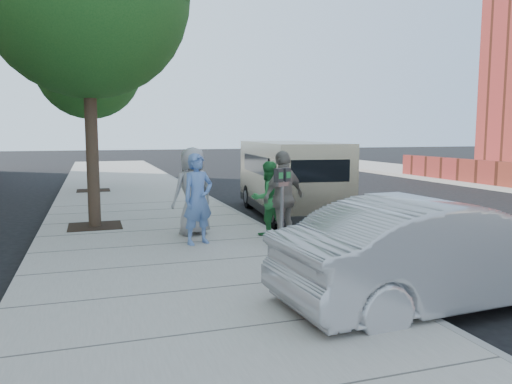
{
  "coord_description": "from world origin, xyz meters",
  "views": [
    {
      "loc": [
        -2.32,
        -9.65,
        2.32
      ],
      "look_at": [
        0.88,
        0.05,
        1.1
      ],
      "focal_mm": 35.0,
      "sensor_mm": 36.0,
      "label": 1
    }
  ],
  "objects_px": {
    "person_striped_polo": "(284,198)",
    "person_green_shirt": "(268,198)",
    "tree_far": "(90,62)",
    "van": "(289,177)",
    "sedan": "(439,253)",
    "parking_meter": "(282,192)",
    "person_gray_shirt": "(193,191)",
    "person_officer": "(198,199)"
  },
  "relations": [
    {
      "from": "person_striped_polo",
      "to": "person_green_shirt",
      "type": "bearing_deg",
      "value": -117.08
    },
    {
      "from": "tree_far",
      "to": "van",
      "type": "height_order",
      "value": "tree_far"
    },
    {
      "from": "sedan",
      "to": "person_green_shirt",
      "type": "height_order",
      "value": "person_green_shirt"
    },
    {
      "from": "parking_meter",
      "to": "person_green_shirt",
      "type": "xyz_separation_m",
      "value": [
        0.34,
        1.72,
        -0.34
      ]
    },
    {
      "from": "person_gray_shirt",
      "to": "person_officer",
      "type": "bearing_deg",
      "value": 66.86
    },
    {
      "from": "person_green_shirt",
      "to": "person_gray_shirt",
      "type": "bearing_deg",
      "value": -32.18
    },
    {
      "from": "person_officer",
      "to": "person_gray_shirt",
      "type": "relative_size",
      "value": 0.95
    },
    {
      "from": "sedan",
      "to": "parking_meter",
      "type": "bearing_deg",
      "value": 18.23
    },
    {
      "from": "van",
      "to": "sedan",
      "type": "height_order",
      "value": "van"
    },
    {
      "from": "person_gray_shirt",
      "to": "sedan",
      "type": "bearing_deg",
      "value": 96.65
    },
    {
      "from": "person_gray_shirt",
      "to": "tree_far",
      "type": "bearing_deg",
      "value": -96.01
    },
    {
      "from": "van",
      "to": "person_striped_polo",
      "type": "bearing_deg",
      "value": -107.21
    },
    {
      "from": "person_officer",
      "to": "person_gray_shirt",
      "type": "distance_m",
      "value": 0.92
    },
    {
      "from": "person_officer",
      "to": "person_gray_shirt",
      "type": "xyz_separation_m",
      "value": [
        0.08,
        0.92,
        0.05
      ]
    },
    {
      "from": "parking_meter",
      "to": "person_officer",
      "type": "height_order",
      "value": "person_officer"
    },
    {
      "from": "parking_meter",
      "to": "sedan",
      "type": "xyz_separation_m",
      "value": [
        1.14,
        -2.79,
        -0.53
      ]
    },
    {
      "from": "person_green_shirt",
      "to": "van",
      "type": "bearing_deg",
      "value": -132.77
    },
    {
      "from": "person_officer",
      "to": "van",
      "type": "bearing_deg",
      "value": 26.53
    },
    {
      "from": "sedan",
      "to": "person_gray_shirt",
      "type": "bearing_deg",
      "value": 20.62
    },
    {
      "from": "parking_meter",
      "to": "sedan",
      "type": "distance_m",
      "value": 3.06
    },
    {
      "from": "parking_meter",
      "to": "sedan",
      "type": "height_order",
      "value": "parking_meter"
    },
    {
      "from": "person_green_shirt",
      "to": "person_striped_polo",
      "type": "relative_size",
      "value": 0.86
    },
    {
      "from": "parking_meter",
      "to": "person_green_shirt",
      "type": "distance_m",
      "value": 1.79
    },
    {
      "from": "tree_far",
      "to": "person_officer",
      "type": "relative_size",
      "value": 3.67
    },
    {
      "from": "tree_far",
      "to": "person_striped_polo",
      "type": "relative_size",
      "value": 3.56
    },
    {
      "from": "sedan",
      "to": "person_green_shirt",
      "type": "relative_size",
      "value": 2.85
    },
    {
      "from": "person_officer",
      "to": "person_green_shirt",
      "type": "relative_size",
      "value": 1.13
    },
    {
      "from": "parking_meter",
      "to": "person_officer",
      "type": "relative_size",
      "value": 0.87
    },
    {
      "from": "sedan",
      "to": "person_gray_shirt",
      "type": "height_order",
      "value": "person_gray_shirt"
    },
    {
      "from": "parking_meter",
      "to": "van",
      "type": "height_order",
      "value": "van"
    },
    {
      "from": "tree_far",
      "to": "person_gray_shirt",
      "type": "bearing_deg",
      "value": -78.08
    },
    {
      "from": "sedan",
      "to": "person_gray_shirt",
      "type": "distance_m",
      "value": 5.54
    },
    {
      "from": "tree_far",
      "to": "person_striped_polo",
      "type": "height_order",
      "value": "tree_far"
    },
    {
      "from": "parking_meter",
      "to": "tree_far",
      "type": "bearing_deg",
      "value": 81.45
    },
    {
      "from": "parking_meter",
      "to": "person_officer",
      "type": "bearing_deg",
      "value": 109.63
    },
    {
      "from": "person_gray_shirt",
      "to": "person_striped_polo",
      "type": "distance_m",
      "value": 2.07
    },
    {
      "from": "van",
      "to": "person_officer",
      "type": "bearing_deg",
      "value": -127.57
    },
    {
      "from": "tree_far",
      "to": "person_green_shirt",
      "type": "bearing_deg",
      "value": -70.53
    },
    {
      "from": "tree_far",
      "to": "van",
      "type": "xyz_separation_m",
      "value": [
        5.17,
        -6.74,
        -3.79
      ]
    },
    {
      "from": "parking_meter",
      "to": "van",
      "type": "distance_m",
      "value": 5.18
    },
    {
      "from": "person_officer",
      "to": "person_striped_polo",
      "type": "distance_m",
      "value": 1.67
    },
    {
      "from": "person_officer",
      "to": "person_striped_polo",
      "type": "relative_size",
      "value": 0.97
    }
  ]
}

